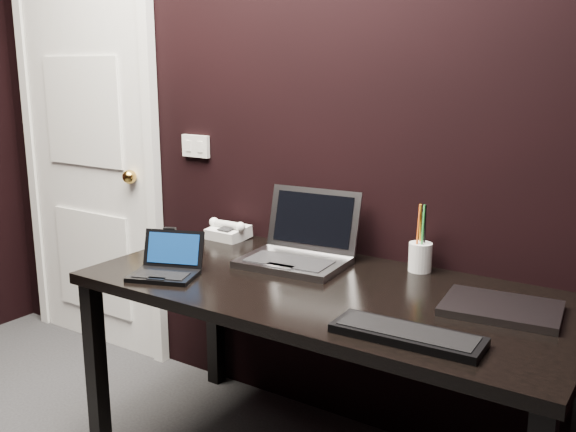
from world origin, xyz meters
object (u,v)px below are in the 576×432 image
Objects in this scene: pen_cup at (420,256)px; closed_laptop at (501,308)px; ext_keyboard at (407,334)px; desk_phone at (228,231)px; door at (89,152)px; silver_laptop at (299,250)px; netbook at (166,267)px; desk at (325,307)px; mobile_phone at (170,243)px.

closed_laptop is at bearing -33.77° from pen_cup.
ext_keyboard is 2.20× the size of desk_phone.
door is 1.47m from silver_laptop.
desk_phone is at bearing -4.69° from door.
netbook is 0.77× the size of closed_laptop.
silver_laptop is at bearing 142.23° from desk.
desk_phone reaches higher than ext_keyboard.
closed_laptop is at bearing 3.84° from mobile_phone.
ext_keyboard is (2.06, -0.64, -0.29)m from door.
desk is 0.74m from desk_phone.
desk is 0.74m from mobile_phone.
silver_laptop is at bearing 18.68° from mobile_phone.
mobile_phone is (-0.51, -0.17, -0.01)m from silver_laptop.
netbook is (1.12, -0.60, -0.27)m from door.
silver_laptop reaches higher than ext_keyboard.
desk_phone is at bearing 152.72° from ext_keyboard.
silver_laptop is 0.77m from ext_keyboard.
door reaches higher than desk_phone.
desk is 0.59m from closed_laptop.
ext_keyboard is (0.94, -0.04, -0.02)m from netbook.
mobile_phone is at bearing -161.32° from silver_laptop.
desk is at bearing -12.82° from door.
ext_keyboard is 0.38m from closed_laptop.
closed_laptop is 1.93× the size of desk_phone.
mobile_phone is at bearing -176.16° from closed_laptop.
netbook is 0.53m from desk_phone.
door reaches higher than ext_keyboard.
door reaches higher than mobile_phone.
desk_phone is 0.77× the size of pen_cup.
desk is (1.65, -0.38, -0.38)m from door.
desk_phone is 1.88× the size of mobile_phone.
door reaches higher than silver_laptop.
pen_cup is at bearing 20.51° from silver_laptop.
pen_cup reaches higher than ext_keyboard.
silver_laptop is (0.31, 0.39, 0.02)m from netbook.
mobile_phone is at bearing -102.04° from desk_phone.
door is 8.53× the size of pen_cup.
door is at bearing 171.85° from silver_laptop.
ext_keyboard is (0.63, -0.43, -0.04)m from silver_laptop.
closed_laptop is at bearing -6.08° from silver_laptop.
pen_cup is at bearing -1.39° from door.
door is 5.73× the size of closed_laptop.
pen_cup reaches higher than desk.
desk_phone is at bearing 156.10° from desk.
door is 2.18m from ext_keyboard.
silver_laptop reaches higher than pen_cup.
netbook is 0.50m from silver_laptop.
ext_keyboard is at bearing -17.15° from door.
silver_laptop is 0.54m from mobile_phone.
mobile_phone is (0.92, -0.38, -0.27)m from door.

